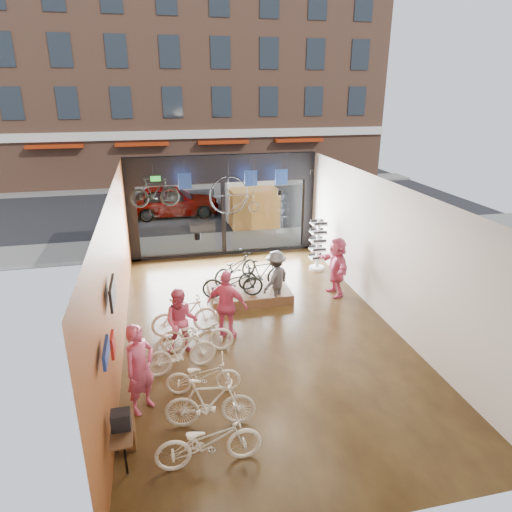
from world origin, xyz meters
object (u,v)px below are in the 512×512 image
object	(u,v)px
floor_bike_4	(197,334)
sunglasses_rack	(318,245)
display_bike_left	(233,282)
floor_bike_0	(209,441)
hung_bike	(154,192)
display_bike_mid	(262,274)
floor_bike_2	(203,376)
floor_bike_3	(180,352)
box_truck	(245,191)
display_bike_right	(235,268)
street_car	(172,201)
customer_3	(276,278)
floor_bike_5	(185,316)
customer_1	(181,322)
customer_0	(140,369)
display_platform	(249,292)
penny_farthing	(237,196)
customer_5	(336,267)
customer_2	(227,306)

from	to	relation	value
floor_bike_4	sunglasses_rack	world-z (taller)	sunglasses_rack
display_bike_left	floor_bike_0	bearing A→B (deg)	169.99
hung_bike	display_bike_mid	bearing A→B (deg)	-129.40
floor_bike_2	floor_bike_3	world-z (taller)	floor_bike_3
box_truck	hung_bike	world-z (taller)	hung_bike
display_bike_right	street_car	bearing A→B (deg)	-23.92
display_bike_right	customer_3	distance (m)	1.59
display_bike_right	sunglasses_rack	world-z (taller)	sunglasses_rack
floor_bike_0	floor_bike_4	bearing A→B (deg)	-3.38
floor_bike_2	display_bike_left	bearing A→B (deg)	-13.02
floor_bike_0	customer_3	distance (m)	6.32
floor_bike_0	display_bike_right	world-z (taller)	display_bike_right
floor_bike_5	display_bike_mid	distance (m)	3.05
hung_bike	box_truck	bearing A→B (deg)	-34.82
display_bike_right	customer_1	distance (m)	3.83
floor_bike_5	customer_0	size ratio (longest dim) A/B	0.93
display_bike_mid	customer_0	bearing A→B (deg)	133.07
sunglasses_rack	floor_bike_5	bearing A→B (deg)	-130.05
display_platform	penny_farthing	bearing A→B (deg)	86.12
street_car	display_bike_left	xyz separation A→B (m)	(1.24, -10.51, -0.02)
penny_farthing	customer_5	bearing A→B (deg)	-53.13
customer_3	floor_bike_0	bearing A→B (deg)	23.09
display_bike_right	customer_2	world-z (taller)	customer_2
display_bike_left	customer_0	size ratio (longest dim) A/B	0.94
display_bike_left	floor_bike_4	bearing A→B (deg)	154.06
floor_bike_4	customer_5	size ratio (longest dim) A/B	0.96
customer_5	display_bike_left	bearing A→B (deg)	-91.02
display_platform	floor_bike_2	bearing A→B (deg)	-113.15
floor_bike_0	hung_bike	bearing A→B (deg)	3.10
display_bike_left	display_bike_right	distance (m)	1.14
street_car	customer_3	size ratio (longest dim) A/B	2.78
display_bike_right	customer_0	bearing A→B (deg)	118.64
floor_bike_0	customer_0	world-z (taller)	customer_0
display_platform	display_bike_left	world-z (taller)	display_bike_left
street_car	display_bike_right	size ratio (longest dim) A/B	2.64
floor_bike_0	customer_0	xyz separation A→B (m)	(-1.11, 1.71, 0.46)
floor_bike_3	customer_1	world-z (taller)	customer_1
hung_bike	floor_bike_3	bearing A→B (deg)	-179.29
floor_bike_5	customer_2	xyz separation A→B (m)	(1.04, -0.45, 0.40)
box_truck	floor_bike_2	distance (m)	13.90
customer_0	customer_1	world-z (taller)	customer_0
floor_bike_2	customer_0	world-z (taller)	customer_0
floor_bike_3	customer_0	distance (m)	1.48
street_car	penny_farthing	xyz separation A→B (m)	(2.01, -7.11, 1.71)
box_truck	street_car	bearing A→B (deg)	164.20
street_car	floor_bike_4	xyz separation A→B (m)	(-0.04, -12.75, -0.32)
floor_bike_2	sunglasses_rack	world-z (taller)	sunglasses_rack
customer_3	display_platform	bearing A→B (deg)	-87.34
customer_3	sunglasses_rack	distance (m)	3.18
floor_bike_2	display_platform	world-z (taller)	floor_bike_2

